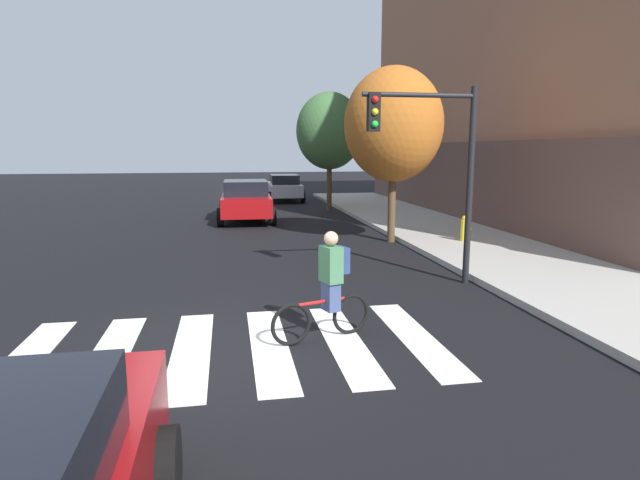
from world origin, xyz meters
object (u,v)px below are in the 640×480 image
Objects in this scene: fire_hydrant at (464,228)px; street_tree_near at (394,125)px; cyclist at (329,286)px; street_tree_mid at (329,131)px; traffic_light_near at (435,152)px; sedan_mid at (246,200)px; sedan_far at (284,187)px.

fire_hydrant is 0.14× the size of street_tree_near.
cyclist is 0.30× the size of street_tree_mid.
street_tree_mid reaches higher than traffic_light_near.
sedan_mid is at bearing 126.53° from street_tree_near.
sedan_far is at bearing 106.59° from street_tree_mid.
sedan_far is 22.22m from cyclist.
traffic_light_near is 0.76× the size of street_tree_mid.
fire_hydrant is (6.34, -6.92, -0.32)m from sedan_mid.
street_tree_near is (-1.99, 1.04, 3.12)m from fire_hydrant.
traffic_light_near is 14.07m from street_tree_mid.
sedan_far is 14.49m from street_tree_near.
sedan_mid reaches higher than fire_hydrant.
cyclist is 2.17× the size of fire_hydrant.
traffic_light_near is (1.07, -19.35, 2.10)m from sedan_far.
sedan_mid is 11.87m from traffic_light_near.
street_tree_mid is at bearing 103.08° from fire_hydrant.
sedan_far is 19.49m from traffic_light_near.
sedan_far is at bearing 97.58° from street_tree_near.
cyclist is 0.31× the size of street_tree_near.
sedan_far is 0.78× the size of street_tree_mid.
cyclist is at bearing -94.43° from sedan_far.
street_tree_mid is (-2.28, 9.81, 3.21)m from fire_hydrant.
sedan_mid is 9.39m from fire_hydrant.
sedan_mid is 8.57m from sedan_far.
fire_hydrant is (2.79, 4.23, -2.33)m from traffic_light_near.
street_tree_near reaches higher than traffic_light_near.
traffic_light_near is at bearing 45.21° from cyclist.
street_tree_near is (0.80, 5.27, 0.79)m from traffic_light_near.
traffic_light_near reaches higher than fire_hydrant.
sedan_far is 6.30m from street_tree_mid.
street_tree_mid is at bearing 78.91° from cyclist.
cyclist is (-1.72, -22.16, 0.08)m from sedan_far.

